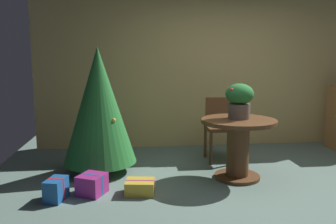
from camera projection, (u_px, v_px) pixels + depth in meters
ground_plane at (261, 191)px, 3.94m from camera, size 6.60×6.60×0.00m
back_wall_panel at (216, 70)px, 5.90m from camera, size 6.00×0.10×2.60m
round_dining_table at (238, 142)px, 4.31m from camera, size 0.92×0.92×0.75m
flower_vase at (239, 99)px, 4.28m from camera, size 0.35×0.35×0.44m
wooden_chair_far at (221, 124)px, 5.13m from camera, size 0.45×0.41×0.92m
holiday_tree at (99, 105)px, 4.49m from camera, size 0.95×0.95×1.64m
gift_box_blue at (56, 189)px, 3.68m from camera, size 0.24×0.32×0.24m
gift_box_gold at (140, 187)px, 3.86m from camera, size 0.35×0.30×0.15m
gift_box_purple at (92, 184)px, 3.84m from camera, size 0.36×0.37×0.23m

